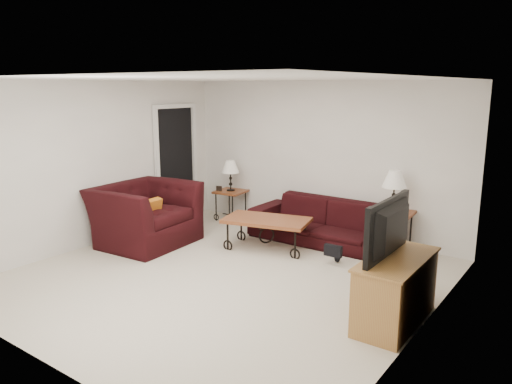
# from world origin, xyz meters

# --- Properties ---
(ground) EXTENTS (5.00, 5.00, 0.00)m
(ground) POSITION_xyz_m (0.00, 0.00, 0.00)
(ground) COLOR beige
(ground) RESTS_ON ground
(wall_back) EXTENTS (5.00, 0.02, 2.50)m
(wall_back) POSITION_xyz_m (0.00, 2.50, 1.25)
(wall_back) COLOR silver
(wall_back) RESTS_ON ground
(wall_front) EXTENTS (5.00, 0.02, 2.50)m
(wall_front) POSITION_xyz_m (0.00, -2.50, 1.25)
(wall_front) COLOR silver
(wall_front) RESTS_ON ground
(wall_left) EXTENTS (0.02, 5.00, 2.50)m
(wall_left) POSITION_xyz_m (-2.50, 0.00, 1.25)
(wall_left) COLOR silver
(wall_left) RESTS_ON ground
(wall_right) EXTENTS (0.02, 5.00, 2.50)m
(wall_right) POSITION_xyz_m (2.50, 0.00, 1.25)
(wall_right) COLOR silver
(wall_right) RESTS_ON ground
(ceiling) EXTENTS (5.00, 5.00, 0.00)m
(ceiling) POSITION_xyz_m (0.00, 0.00, 2.50)
(ceiling) COLOR white
(ceiling) RESTS_ON wall_back
(doorway) EXTENTS (0.08, 0.94, 2.04)m
(doorway) POSITION_xyz_m (-2.47, 1.65, 1.02)
(doorway) COLOR black
(doorway) RESTS_ON ground
(sofa) EXTENTS (2.29, 0.89, 0.67)m
(sofa) POSITION_xyz_m (0.33, 2.02, 0.33)
(sofa) COLOR black
(sofa) RESTS_ON ground
(side_table_left) EXTENTS (0.56, 0.56, 0.55)m
(side_table_left) POSITION_xyz_m (-1.65, 2.20, 0.28)
(side_table_left) COLOR brown
(side_table_left) RESTS_ON ground
(side_table_right) EXTENTS (0.60, 0.60, 0.61)m
(side_table_right) POSITION_xyz_m (1.39, 2.20, 0.31)
(side_table_right) COLOR brown
(side_table_right) RESTS_ON ground
(lamp_left) EXTENTS (0.35, 0.35, 0.55)m
(lamp_left) POSITION_xyz_m (-1.65, 2.20, 0.83)
(lamp_left) COLOR black
(lamp_left) RESTS_ON side_table_left
(lamp_right) EXTENTS (0.37, 0.37, 0.61)m
(lamp_right) POSITION_xyz_m (1.39, 2.20, 0.92)
(lamp_right) COLOR black
(lamp_right) RESTS_ON side_table_right
(photo_frame_left) EXTENTS (0.11, 0.05, 0.09)m
(photo_frame_left) POSITION_xyz_m (-1.80, 2.05, 0.60)
(photo_frame_left) COLOR black
(photo_frame_left) RESTS_ON side_table_left
(photo_frame_right) EXTENTS (0.12, 0.03, 0.10)m
(photo_frame_right) POSITION_xyz_m (1.54, 2.05, 0.66)
(photo_frame_right) COLOR black
(photo_frame_right) RESTS_ON side_table_right
(coffee_table) EXTENTS (1.39, 0.97, 0.47)m
(coffee_table) POSITION_xyz_m (-0.19, 1.24, 0.24)
(coffee_table) COLOR brown
(coffee_table) RESTS_ON ground
(armchair) EXTENTS (1.35, 1.52, 0.93)m
(armchair) POSITION_xyz_m (-1.88, 0.36, 0.46)
(armchair) COLOR black
(armchair) RESTS_ON ground
(throw_pillow) EXTENTS (0.14, 0.43, 0.42)m
(throw_pillow) POSITION_xyz_m (-1.73, 0.31, 0.52)
(throw_pillow) COLOR orange
(throw_pillow) RESTS_ON armchair
(tv_stand) EXTENTS (0.49, 1.18, 0.71)m
(tv_stand) POSITION_xyz_m (2.23, 0.08, 0.35)
(tv_stand) COLOR #A37C3C
(tv_stand) RESTS_ON ground
(television) EXTENTS (0.14, 1.05, 0.61)m
(television) POSITION_xyz_m (2.21, 0.08, 1.01)
(television) COLOR black
(television) RESTS_ON tv_stand
(backpack) EXTENTS (0.47, 0.42, 0.50)m
(backpack) POSITION_xyz_m (0.94, 1.34, 0.25)
(backpack) COLOR black
(backpack) RESTS_ON ground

